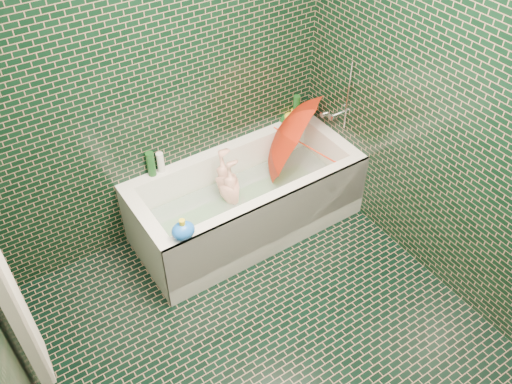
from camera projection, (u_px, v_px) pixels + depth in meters
floor at (274, 349)px, 3.45m from camera, size 2.80×2.80×0.00m
wall_back at (154, 81)px, 3.47m from camera, size 2.80×0.00×2.80m
wall_left at (4, 337)px, 2.08m from camera, size 0.00×2.80×2.80m
wall_right at (463, 122)px, 3.14m from camera, size 0.00×2.80×2.80m
bathtub at (248, 207)px, 4.11m from camera, size 1.70×0.75×0.55m
bath_mat at (246, 211)px, 4.16m from camera, size 1.35×0.47×0.01m
water at (246, 197)px, 4.06m from camera, size 1.48×0.53×0.00m
towel at (20, 319)px, 2.40m from camera, size 0.08×0.44×1.12m
faucet at (337, 111)px, 4.07m from camera, size 0.18×0.19×0.55m
child at (232, 198)px, 4.04m from camera, size 0.83×0.44×0.23m
umbrella at (310, 148)px, 4.13m from camera, size 1.12×1.15×1.12m
soap_bottle_a at (305, 117)px, 4.40m from camera, size 0.11×0.11×0.25m
soap_bottle_b at (306, 115)px, 4.43m from camera, size 0.12×0.12×0.20m
soap_bottle_c at (291, 122)px, 4.35m from camera, size 0.14×0.14×0.15m
bottle_right_tall at (296, 109)px, 4.28m from camera, size 0.07×0.07×0.24m
bottle_right_pump at (309, 109)px, 4.33m from camera, size 0.05×0.05×0.18m
bottle_left_tall at (151, 164)px, 3.80m from camera, size 0.08×0.08×0.19m
bottle_left_short at (161, 163)px, 3.84m from camera, size 0.06×0.06×0.16m
rubber_duck at (290, 115)px, 4.34m from camera, size 0.12×0.08×0.10m
bath_toy at (183, 230)px, 3.37m from camera, size 0.17×0.15×0.15m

